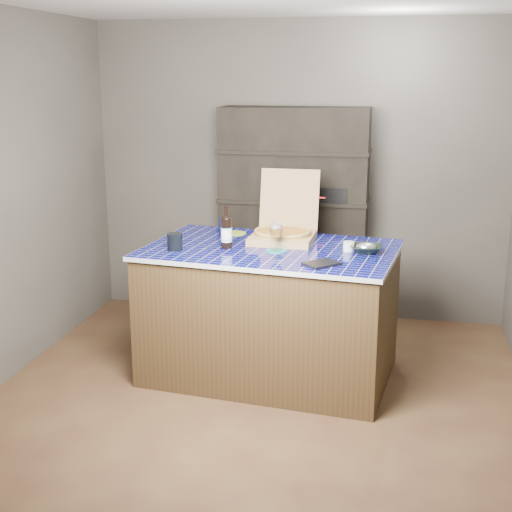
% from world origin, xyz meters
% --- Properties ---
extents(room, '(3.50, 3.50, 3.50)m').
position_xyz_m(room, '(0.00, 0.00, 1.25)').
color(room, brown).
rests_on(room, ground).
extents(shelving_unit, '(1.20, 0.41, 1.80)m').
position_xyz_m(shelving_unit, '(0.00, 1.53, 0.90)').
color(shelving_unit, black).
rests_on(shelving_unit, floor).
extents(kitchen_island, '(1.78, 1.24, 0.92)m').
position_xyz_m(kitchen_island, '(0.02, 0.38, 0.46)').
color(kitchen_island, '#3E2A18').
rests_on(kitchen_island, floor).
extents(pizza_box, '(0.44, 0.53, 0.47)m').
position_xyz_m(pizza_box, '(0.06, 0.62, 0.98)').
color(pizza_box, '#A07852').
rests_on(pizza_box, kitchen_island).
extents(mead_bottle, '(0.08, 0.08, 0.29)m').
position_xyz_m(mead_bottle, '(-0.27, 0.32, 1.03)').
color(mead_bottle, black).
rests_on(mead_bottle, kitchen_island).
extents(teal_trivet, '(0.14, 0.14, 0.01)m').
position_xyz_m(teal_trivet, '(0.07, 0.30, 0.92)').
color(teal_trivet, '#197B82').
rests_on(teal_trivet, kitchen_island).
extents(wine_glass, '(0.09, 0.09, 0.20)m').
position_xyz_m(wine_glass, '(0.07, 0.30, 1.06)').
color(wine_glass, white).
rests_on(wine_glass, teal_trivet).
extents(tumbler, '(0.10, 0.10, 0.11)m').
position_xyz_m(tumbler, '(-0.60, 0.20, 0.97)').
color(tumbler, black).
rests_on(tumbler, kitchen_island).
extents(dvd_case, '(0.25, 0.25, 0.02)m').
position_xyz_m(dvd_case, '(0.41, 0.01, 0.92)').
color(dvd_case, black).
rests_on(dvd_case, kitchen_island).
extents(bowl, '(0.23, 0.23, 0.05)m').
position_xyz_m(bowl, '(0.66, 0.38, 0.94)').
color(bowl, black).
rests_on(bowl, kitchen_island).
extents(foil_contents, '(0.13, 0.11, 0.06)m').
position_xyz_m(foil_contents, '(0.66, 0.38, 0.96)').
color(foil_contents, silver).
rests_on(foil_contents, bowl).
extents(white_jar, '(0.07, 0.07, 0.06)m').
position_xyz_m(white_jar, '(0.54, 0.40, 0.95)').
color(white_jar, silver).
rests_on(white_jar, kitchen_island).
extents(navy_cup, '(0.08, 0.08, 0.12)m').
position_xyz_m(navy_cup, '(-0.39, 0.72, 0.98)').
color(navy_cup, '#0E1033').
rests_on(navy_cup, kitchen_island).
extents(green_trivet, '(0.16, 0.16, 0.01)m').
position_xyz_m(green_trivet, '(-0.32, 0.76, 0.92)').
color(green_trivet, '#9CC129').
rests_on(green_trivet, kitchen_island).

